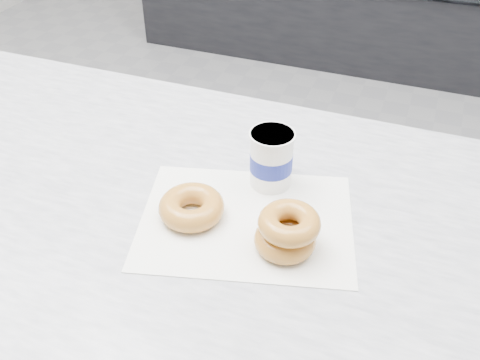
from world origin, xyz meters
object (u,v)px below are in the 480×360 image
object	(u,v)px
counter	(96,324)
donut_stack	(287,231)
donut_single	(192,207)
coffee_cup	(271,159)

from	to	relation	value
counter	donut_stack	size ratio (longest dim) A/B	24.42
donut_single	donut_stack	size ratio (longest dim) A/B	0.85
counter	donut_single	xyz separation A→B (m)	(0.28, -0.02, 0.47)
counter	coffee_cup	world-z (taller)	coffee_cup
counter	donut_single	world-z (taller)	donut_single
donut_single	coffee_cup	distance (m)	0.16
donut_single	counter	bearing A→B (deg)	174.99
donut_single	coffee_cup	world-z (taller)	coffee_cup
donut_single	coffee_cup	bearing A→B (deg)	54.50
counter	coffee_cup	bearing A→B (deg)	15.43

